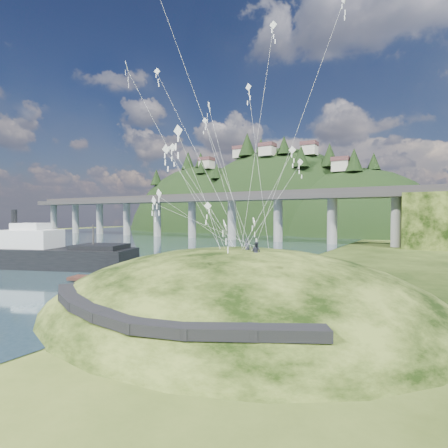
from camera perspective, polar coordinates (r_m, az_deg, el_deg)
The scene contains 10 objects.
ground at distance 34.53m, azimuth -11.15°, elevation -11.83°, with size 320.00×320.00×0.00m, color black.
water at distance 109.69m, azimuth -28.62°, elevation -2.79°, with size 240.00×240.00×0.00m, color #2B464F.
grass_hill at distance 31.98m, azimuth 2.50°, elevation -15.69°, with size 36.00×32.00×13.00m.
footpath at distance 22.20m, azimuth -14.02°, elevation -13.91°, with size 22.29×5.84×0.83m.
bridge at distance 106.83m, azimuth 3.89°, elevation 2.50°, with size 160.00×11.00×15.00m.
far_ridge at distance 161.93m, azimuth 7.00°, elevation -3.90°, with size 153.00×70.00×94.50m.
work_barge at distance 58.61m, azimuth -26.68°, elevation -4.27°, with size 25.69×15.42×8.73m.
wooden_dock at distance 42.40m, azimuth -15.59°, elevation -8.74°, with size 14.03×6.87×1.01m.
kite_flyers at distance 29.14m, azimuth 4.63°, elevation -2.69°, with size 2.16×1.66×1.94m.
kite_swarm at distance 33.02m, azimuth -2.78°, elevation 15.41°, with size 19.60×17.59×21.05m.
Camera 1 is at (22.70, -24.77, 7.99)m, focal length 28.00 mm.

